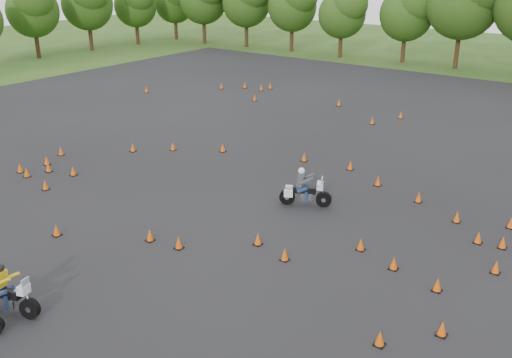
% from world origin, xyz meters
% --- Properties ---
extents(ground, '(140.00, 140.00, 0.00)m').
position_xyz_m(ground, '(0.00, 0.00, 0.00)').
color(ground, '#2D5119').
rests_on(ground, ground).
extents(asphalt_pad, '(62.00, 62.00, 0.00)m').
position_xyz_m(asphalt_pad, '(0.00, 6.00, 0.01)').
color(asphalt_pad, black).
rests_on(asphalt_pad, ground).
extents(traffic_cones, '(36.30, 33.30, 0.45)m').
position_xyz_m(traffic_cones, '(-0.11, 5.10, 0.23)').
color(traffic_cones, '#DF5109').
rests_on(traffic_cones, asphalt_pad).
extents(rider_grey, '(2.31, 1.60, 1.72)m').
position_xyz_m(rider_grey, '(1.73, 5.22, 0.87)').
color(rider_grey, '#3E4045').
rests_on(rider_grey, ground).
extents(rider_yellow, '(2.18, 1.35, 1.62)m').
position_xyz_m(rider_yellow, '(-1.23, -6.86, 0.81)').
color(rider_yellow, gold).
rests_on(rider_yellow, ground).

